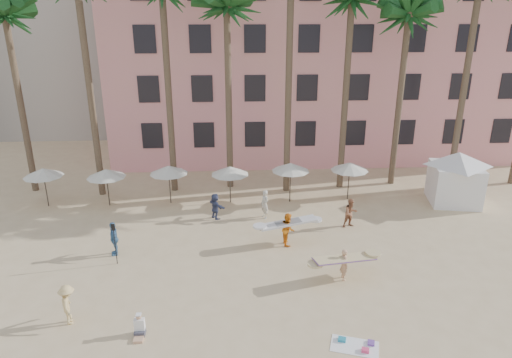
{
  "coord_description": "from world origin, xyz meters",
  "views": [
    {
      "loc": [
        -0.84,
        -15.86,
        12.01
      ],
      "look_at": [
        0.36,
        6.0,
        4.0
      ],
      "focal_mm": 32.0,
      "sensor_mm": 36.0,
      "label": 1
    }
  ],
  "objects_px": {
    "carrier_yellow": "(344,262)",
    "pink_hotel": "(317,60)",
    "cabana": "(456,173)",
    "carrier_white": "(288,228)"
  },
  "relations": [
    {
      "from": "pink_hotel",
      "to": "carrier_white",
      "type": "height_order",
      "value": "pink_hotel"
    },
    {
      "from": "cabana",
      "to": "carrier_yellow",
      "type": "distance_m",
      "value": 13.1
    },
    {
      "from": "carrier_yellow",
      "to": "pink_hotel",
      "type": "bearing_deg",
      "value": 83.57
    },
    {
      "from": "cabana",
      "to": "carrier_yellow",
      "type": "relative_size",
      "value": 1.65
    },
    {
      "from": "pink_hotel",
      "to": "carrier_yellow",
      "type": "relative_size",
      "value": 11.01
    },
    {
      "from": "cabana",
      "to": "carrier_white",
      "type": "relative_size",
      "value": 1.61
    },
    {
      "from": "pink_hotel",
      "to": "cabana",
      "type": "height_order",
      "value": "pink_hotel"
    },
    {
      "from": "cabana",
      "to": "carrier_yellow",
      "type": "height_order",
      "value": "cabana"
    },
    {
      "from": "pink_hotel",
      "to": "cabana",
      "type": "distance_m",
      "value": 16.97
    },
    {
      "from": "pink_hotel",
      "to": "carrier_yellow",
      "type": "height_order",
      "value": "pink_hotel"
    }
  ]
}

